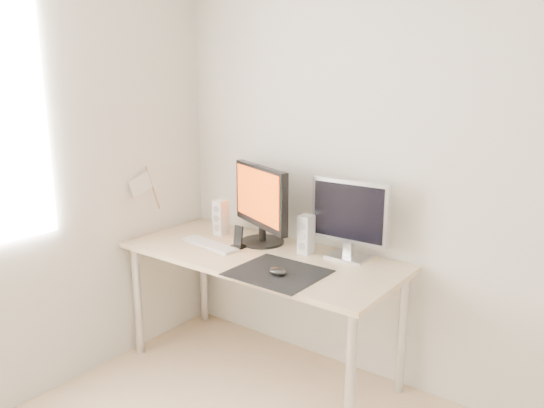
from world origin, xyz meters
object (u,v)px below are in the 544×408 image
Objects in this scene: mouse at (277,271)px; phone_dock at (238,241)px; speaker_right at (306,235)px; second_monitor at (349,216)px; main_monitor at (261,202)px; speaker_left at (221,217)px; keyboard at (210,245)px; desk at (261,267)px.

mouse is 0.49m from phone_dock.
mouse is at bearing -26.40° from phone_dock.
speaker_right reaches higher than phone_dock.
main_monitor is at bearing -171.99° from second_monitor.
speaker_right is at bearing 0.88° from speaker_left.
speaker_left is 0.63m from speaker_right.
speaker_left is 0.31m from phone_dock.
mouse is 0.20× the size of main_monitor.
keyboard is at bearing -133.61° from main_monitor.
phone_dock is at bearing -157.64° from speaker_right.
second_monitor is 0.27m from speaker_right.
desk is at bearing -52.28° from main_monitor.
main_monitor reaches higher than keyboard.
second_monitor is at bearing 5.27° from speaker_left.
phone_dock is at bearing 177.75° from desk.
main_monitor is 0.39m from keyboard.
main_monitor is at bearing 136.95° from mouse.
speaker_right is (0.63, 0.01, 0.00)m from speaker_left.
main_monitor is at bearing 127.72° from desk.
speaker_left is (-0.70, 0.36, 0.09)m from mouse.
mouse is at bearing -43.05° from main_monitor.
desk is 0.58m from second_monitor.
desk is at bearing -18.89° from speaker_left.
speaker_right is at bearing 1.29° from main_monitor.
second_monitor reaches higher than speaker_left.
second_monitor is at bearing 16.79° from speaker_right.
mouse is 0.46× the size of speaker_right.
mouse reaches higher than keyboard.
second_monitor is (0.43, 0.23, 0.32)m from desk.
speaker_right reaches higher than keyboard.
desk is at bearing 142.02° from mouse.
main_monitor is at bearing -178.71° from speaker_right.
speaker_left is 1.00× the size of speaker_right.
second_monitor is 1.04× the size of keyboard.
desk is 0.34m from keyboard.
speaker_left is (-0.86, -0.08, -0.13)m from second_monitor.
second_monitor is 3.41× the size of phone_dock.
main_monitor reaches higher than mouse.
mouse is 0.39m from speaker_right.
mouse is at bearing -78.65° from speaker_right.
speaker_right is (-0.23, -0.07, -0.13)m from second_monitor.
speaker_left reaches higher than desk.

